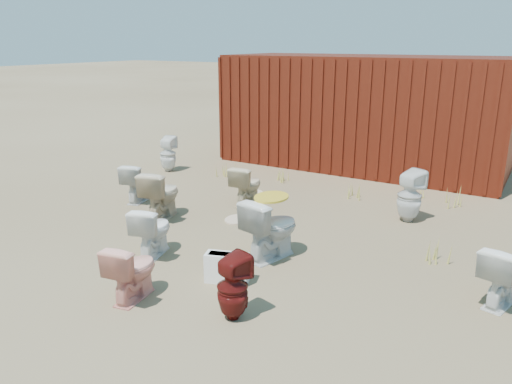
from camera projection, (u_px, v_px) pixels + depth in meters
The scene contains 22 objects.
ground at pixel (234, 240), 7.07m from camera, with size 100.00×100.00×0.00m, color brown.
shipping_container at pixel (364, 112), 10.98m from camera, with size 6.00×2.40×2.40m, color #48120C.
toilet_front_a at pixel (138, 182), 8.67m from camera, with size 0.38×0.67×0.68m, color silver.
toilet_front_pink at pixel (132, 271), 5.37m from camera, with size 0.37×0.64×0.66m, color #F8A18F.
toilet_front_c at pixel (152, 231), 6.48m from camera, with size 0.38×0.66×0.68m, color white.
toilet_front_maroon at pixel (233, 287), 4.97m from camera, with size 0.31×0.32×0.69m, color #57110F.
toilet_front_e at pixel (503, 275), 5.25m from camera, with size 0.38×0.66×0.67m, color white.
toilet_back_a at pixel (168, 154), 10.68m from camera, with size 0.34×0.35×0.76m, color white.
toilet_back_beige_left at pixel (161, 194), 7.83m from camera, with size 0.44×0.76×0.78m, color #C9B493.
toilet_back_beige_right at pixel (247, 185), 8.50m from camera, with size 0.38×0.67×0.69m, color beige.
toilet_back_yellowlid at pixel (271, 228), 6.37m from camera, with size 0.45×0.79×0.81m, color silver.
toilet_back_e at pixel (410, 196), 7.68m from camera, with size 0.37×0.38×0.82m, color white.
yellow_lid at pixel (271, 197), 6.25m from camera, with size 0.41×0.51×0.03m, color gold.
loose_tank at pixel (227, 268), 5.78m from camera, with size 0.50×0.20×0.35m, color white.
loose_lid_near at pixel (253, 194), 9.15m from camera, with size 0.38×0.49×0.02m, color beige.
loose_lid_far at pixel (237, 219), 7.83m from camera, with size 0.36×0.47×0.02m, color beige.
weed_clump_a at pixel (225, 169), 10.33m from camera, with size 0.36×0.36×0.30m, color #ABA144.
weed_clump_b at pixel (354, 191), 8.95m from camera, with size 0.32×0.32×0.24m, color #ABA144.
weed_clump_c at pixel (453, 198), 8.44m from camera, with size 0.36×0.36×0.31m, color #ABA144.
weed_clump_d at pixel (280, 175), 9.97m from camera, with size 0.30×0.30×0.25m, color #ABA144.
weed_clump_e at pixel (415, 190), 8.97m from camera, with size 0.34×0.34×0.27m, color #ABA144.
weed_clump_f at pixel (438, 253), 6.28m from camera, with size 0.28×0.28×0.27m, color #ABA144.
Camera 1 is at (3.66, -5.46, 2.70)m, focal length 35.00 mm.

